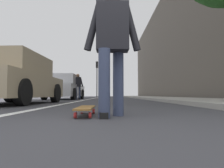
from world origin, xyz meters
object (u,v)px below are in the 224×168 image
Objects in this scene: skateboard at (86,109)px; skater_person at (112,42)px; parked_car_near at (15,80)px; parked_car_mid at (65,88)px; pedestrian_distant at (78,85)px; traffic_light at (97,73)px.

skater_person is (-0.15, -0.35, 0.84)m from skateboard.
parked_car_near is (3.77, 2.98, -0.21)m from skater_person.
skater_person is at bearing -164.15° from parked_car_mid.
pedestrian_distant reaches higher than parked_car_mid.
skater_person is 0.36× the size of parked_car_mid.
parked_car_mid is at bearing 14.24° from skateboard.
skater_person is at bearing -141.65° from parked_car_near.
skater_person is 0.39× the size of parked_car_near.
parked_car_mid is at bearing 175.30° from traffic_light.
parked_car_near is at bearing 176.65° from traffic_light.
traffic_light reaches higher than skater_person.
traffic_light is at bearing -3.35° from parked_car_near.
skater_person is 9.98m from pedestrian_distant.
skater_person is 23.54m from traffic_light.
parked_car_mid is at bearing 61.26° from pedestrian_distant.
parked_car_mid is 1.00× the size of traffic_light.
parked_car_mid is 13.37m from traffic_light.
parked_car_near is at bearing 179.38° from parked_car_mid.
parked_car_mid is at bearing -0.62° from parked_car_near.
traffic_light is 13.78m from pedestrian_distant.
skater_person is 10.66m from parked_car_mid.
pedestrian_distant is at bearing -9.02° from parked_car_near.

